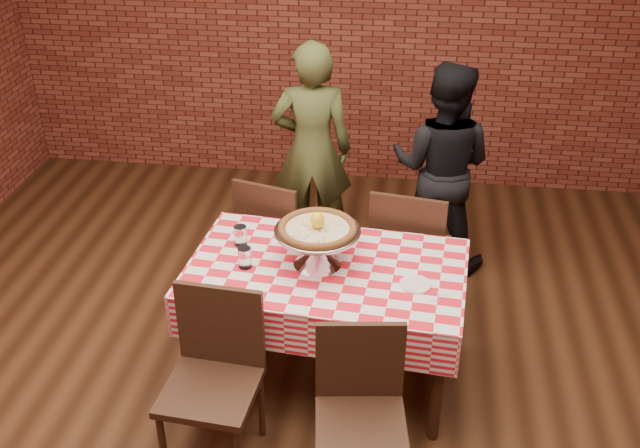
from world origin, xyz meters
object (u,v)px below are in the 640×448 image
at_px(pizza_stand, 318,247).
at_px(water_glass_right, 240,236).
at_px(pizza, 317,229).
at_px(chair_near_right, 361,427).
at_px(chair_far_left, 280,235).
at_px(condiment_caddy, 347,232).
at_px(table, 326,323).
at_px(diner_olive, 312,150).
at_px(diner_black, 442,167).
at_px(chair_near_left, 210,389).
at_px(chair_far_right, 411,248).
at_px(water_glass_left, 245,258).

relative_size(pizza_stand, water_glass_right, 4.08).
xyz_separation_m(pizza, chair_near_right, (0.32, -0.85, -0.53)).
distance_m(pizza, chair_far_left, 0.99).
xyz_separation_m(chair_near_right, chair_far_left, (-0.67, 1.61, 0.01)).
relative_size(pizza_stand, condiment_caddy, 3.64).
distance_m(pizza_stand, chair_near_right, 1.00).
distance_m(table, diner_olive, 1.51).
relative_size(pizza, diner_black, 0.28).
height_order(pizza_stand, chair_far_left, pizza_stand).
bearing_deg(table, pizza_stand, 153.77).
relative_size(table, diner_olive, 0.93).
distance_m(condiment_caddy, diner_black, 1.21).
bearing_deg(pizza_stand, chair_near_right, -69.61).
bearing_deg(chair_near_left, diner_olive, 89.16).
bearing_deg(chair_near_left, pizza, 63.64).
xyz_separation_m(pizza_stand, chair_far_right, (0.50, 0.69, -0.39)).
xyz_separation_m(pizza_stand, pizza, (-0.00, -0.00, 0.11)).
relative_size(pizza_stand, chair_near_left, 0.51).
height_order(condiment_caddy, diner_black, diner_black).
height_order(pizza, diner_black, diner_black).
relative_size(chair_near_right, diner_black, 0.60).
bearing_deg(chair_near_left, chair_far_right, 61.00).
bearing_deg(pizza, chair_far_left, 114.97).
bearing_deg(water_glass_right, condiment_caddy, 10.67).
bearing_deg(pizza, pizza_stand, 45.00).
distance_m(chair_far_left, diner_olive, 0.73).
height_order(condiment_caddy, chair_near_right, chair_near_right).
height_order(chair_far_left, diner_olive, diner_olive).
relative_size(pizza, diner_olive, 0.27).
distance_m(pizza_stand, diner_olive, 1.42).
bearing_deg(condiment_caddy, table, -85.59).
bearing_deg(pizza_stand, condiment_caddy, 61.88).
bearing_deg(water_glass_left, table, 7.58).
xyz_separation_m(table, pizza_stand, (-0.05, 0.03, 0.49)).
bearing_deg(condiment_caddy, chair_far_left, 154.37).
bearing_deg(water_glass_right, chair_near_right, -52.02).
relative_size(water_glass_right, diner_olive, 0.07).
height_order(chair_far_right, diner_olive, diner_olive).
relative_size(pizza_stand, chair_far_left, 0.52).
bearing_deg(diner_black, table, 79.02).
distance_m(chair_near_left, chair_near_right, 0.76).
distance_m(condiment_caddy, chair_far_left, 0.80).
distance_m(table, diner_black, 1.54).
bearing_deg(pizza, chair_near_left, -120.78).
height_order(table, chair_far_left, chair_far_left).
bearing_deg(diner_olive, water_glass_right, 73.76).
distance_m(pizza_stand, chair_far_left, 0.93).
bearing_deg(diner_olive, chair_near_right, 97.55).
height_order(pizza_stand, chair_near_left, pizza_stand).
xyz_separation_m(chair_far_left, chair_far_right, (0.86, -0.07, 0.02)).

